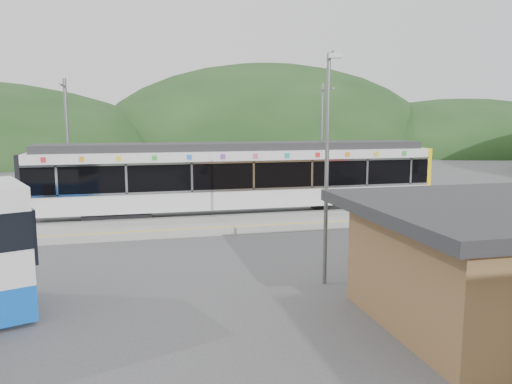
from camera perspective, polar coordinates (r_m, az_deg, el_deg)
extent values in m
plane|color=#4C4C4F|center=(19.89, -2.70, -6.08)|extent=(120.00, 120.00, 0.00)
ellipsoid|color=#1E3D19|center=(75.67, 1.38, 4.61)|extent=(52.00, 39.00, 26.00)
ellipsoid|color=#1E3D19|center=(82.88, 22.34, 4.31)|extent=(44.00, 33.00, 16.00)
cube|color=#9E9E99|center=(23.01, -4.28, -3.72)|extent=(26.00, 3.20, 0.30)
cube|color=yellow|center=(21.73, -3.71, -4.02)|extent=(26.00, 0.10, 0.01)
cube|color=black|center=(25.36, -15.53, -2.53)|extent=(3.20, 2.20, 0.56)
cube|color=black|center=(27.66, 10.16, -1.46)|extent=(3.20, 2.20, 0.56)
cube|color=silver|center=(25.72, -2.12, -0.40)|extent=(20.00, 2.90, 0.92)
cube|color=black|center=(25.57, -2.14, 2.23)|extent=(20.00, 2.96, 1.45)
cube|color=silver|center=(24.20, -1.41, 0.27)|extent=(20.00, 0.05, 0.10)
cube|color=silver|center=(24.04, -1.42, 3.45)|extent=(20.00, 0.05, 0.10)
cube|color=silver|center=(25.49, -2.15, 4.35)|extent=(20.00, 2.90, 0.45)
cube|color=#2D2D30|center=(25.46, -2.15, 5.26)|extent=(19.40, 2.50, 0.36)
cube|color=yellow|center=(29.35, 17.62, 1.99)|extent=(0.24, 2.92, 3.00)
cube|color=black|center=(25.59, -24.88, 0.72)|extent=(0.20, 2.92, 3.00)
cube|color=silver|center=(23.81, -21.84, 1.17)|extent=(0.10, 0.05, 1.35)
cube|color=silver|center=(23.57, -14.60, 1.44)|extent=(0.10, 0.05, 1.35)
cube|color=silver|center=(23.71, -7.33, 1.68)|extent=(0.10, 0.05, 1.35)
cube|color=silver|center=(24.22, -0.26, 1.89)|extent=(0.10, 0.05, 1.35)
cube|color=silver|center=(25.08, 6.42, 2.06)|extent=(0.10, 0.05, 1.35)
cube|color=silver|center=(26.26, 12.58, 2.19)|extent=(0.10, 0.05, 1.35)
cube|color=silver|center=(27.46, 17.27, 2.28)|extent=(0.10, 0.05, 1.35)
cube|color=red|center=(23.81, -23.15, 3.41)|extent=(0.22, 0.04, 0.22)
cube|color=orange|center=(23.60, -19.31, 3.58)|extent=(0.22, 0.04, 0.22)
cube|color=yellow|center=(23.50, -15.42, 3.73)|extent=(0.22, 0.04, 0.22)
cube|color=green|center=(23.50, -11.51, 3.86)|extent=(0.22, 0.04, 0.22)
cube|color=blue|center=(23.62, -7.62, 3.98)|extent=(0.22, 0.04, 0.22)
cube|color=purple|center=(23.84, -3.79, 4.07)|extent=(0.22, 0.04, 0.22)
cube|color=#E54C8C|center=(24.17, -0.04, 4.15)|extent=(0.22, 0.04, 0.22)
cube|color=#19A5A5|center=(24.59, 3.60, 4.20)|extent=(0.22, 0.04, 0.22)
cube|color=red|center=(25.11, 7.09, 4.24)|extent=(0.22, 0.04, 0.22)
cube|color=orange|center=(25.72, 10.44, 4.27)|extent=(0.22, 0.04, 0.22)
cube|color=yellow|center=(26.42, 13.62, 4.27)|extent=(0.22, 0.04, 0.22)
cube|color=green|center=(27.19, 16.62, 4.27)|extent=(0.22, 0.04, 0.22)
cylinder|color=slate|center=(27.75, -20.69, 4.82)|extent=(0.18, 0.18, 7.00)
cube|color=slate|center=(26.97, -21.24, 11.30)|extent=(0.08, 1.80, 0.08)
cylinder|color=slate|center=(29.53, 7.49, 5.47)|extent=(0.18, 0.18, 7.00)
cube|color=slate|center=(28.80, 8.20, 11.55)|extent=(0.08, 1.80, 0.08)
cylinder|color=slate|center=(14.82, 8.08, 2.28)|extent=(0.12, 0.12, 6.81)
cube|color=slate|center=(14.38, 9.13, 15.23)|extent=(0.36, 1.14, 0.12)
cube|color=silver|center=(13.90, 9.97, 15.07)|extent=(0.38, 0.25, 0.12)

